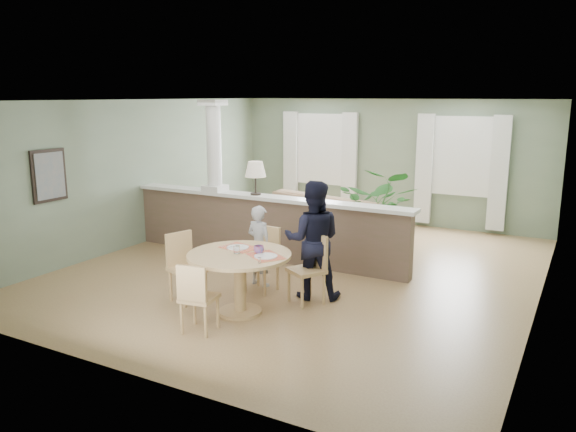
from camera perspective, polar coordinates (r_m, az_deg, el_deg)
The scene contains 12 objects.
ground at distance 9.20m, azimuth 1.71°, elevation -5.38°, with size 8.00×8.00×0.00m, color tan.
room_shell at distance 9.40m, azimuth 3.37°, elevation 6.27°, with size 7.02×8.02×2.71m.
pony_wall at distance 9.65m, azimuth -2.95°, elevation -0.21°, with size 5.32×0.38×2.70m.
sofa at distance 10.54m, azimuth 2.12°, elevation -0.60°, with size 3.05×1.19×0.89m, color #997553.
houseplant at distance 10.09m, azimuth 9.51°, elevation 0.57°, with size 1.40×1.21×1.55m, color #2C6C2B.
dining_table at distance 7.23m, azimuth -4.88°, elevation -5.06°, with size 1.33×1.33×0.91m.
chair_far_boy at distance 8.12m, azimuth -2.46°, elevation -4.04°, with size 0.43×0.43×0.92m.
chair_far_man at distance 7.64m, azimuth 2.36°, elevation -5.02°, with size 0.58×0.58×0.94m.
chair_near at distance 6.74m, azimuth -9.30°, elevation -7.94°, with size 0.45×0.45×0.86m.
chair_side at distance 7.83m, azimuth -10.50°, elevation -4.78°, with size 0.54×0.54×0.94m.
child_person at distance 8.28m, azimuth -2.90°, elevation -3.04°, with size 0.44×0.29×1.21m, color #A4A4A9.
man_person at distance 7.73m, azimuth 2.54°, elevation -2.44°, with size 0.80×0.63×1.65m, color black.
Camera 1 is at (3.95, -7.83, 2.78)m, focal length 35.00 mm.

